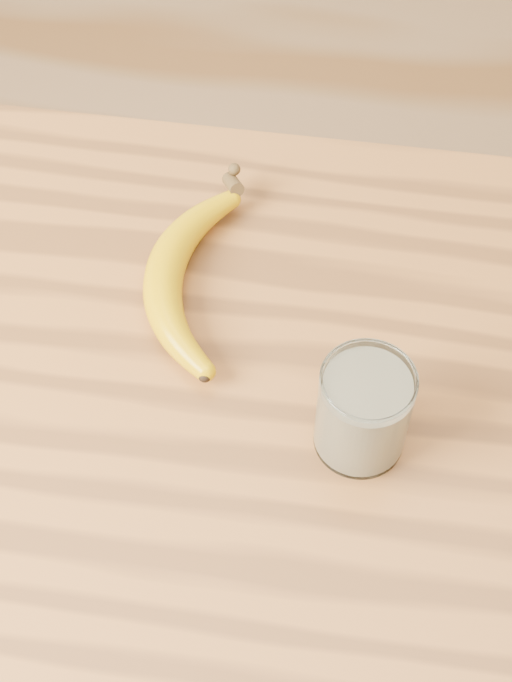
# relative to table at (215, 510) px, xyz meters

# --- Properties ---
(room) EXTENTS (4.04, 4.04, 2.70)m
(room) POSITION_rel_table_xyz_m (0.00, 0.00, 0.58)
(room) COLOR #946D47
(room) RESTS_ON ground
(table) EXTENTS (1.20, 0.80, 0.90)m
(table) POSITION_rel_table_xyz_m (0.00, 0.00, 0.00)
(table) COLOR #965A28
(table) RESTS_ON ground
(smoothie_glass) EXTENTS (0.08, 0.08, 0.10)m
(smoothie_glass) POSITION_rel_table_xyz_m (0.13, 0.03, 0.18)
(smoothie_glass) COLOR white
(smoothie_glass) RESTS_ON table
(banana) EXTENTS (0.13, 0.32, 0.04)m
(banana) POSITION_rel_table_xyz_m (-0.07, 0.17, 0.15)
(banana) COLOR #C79400
(banana) RESTS_ON table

